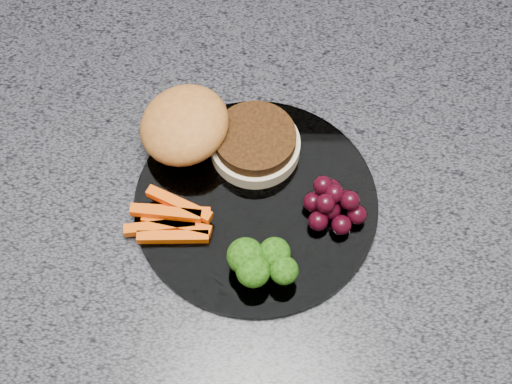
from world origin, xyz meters
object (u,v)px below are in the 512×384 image
Objects in this scene: burger at (210,134)px; island_cabinet at (229,319)px; grape_bunch at (334,204)px; plate at (256,202)px.

island_cabinet is at bearing -90.53° from burger.
grape_bunch reaches higher than island_cabinet.
grape_bunch is at bearing -39.72° from burger.
plate reaches higher than island_cabinet.
island_cabinet is 0.51m from grape_bunch.
island_cabinet is 0.48m from plate.
island_cabinet is 0.50m from burger.
grape_bunch is (0.08, -0.01, 0.02)m from plate.
plate is at bearing -62.03° from burger.
burger reaches higher than plate.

